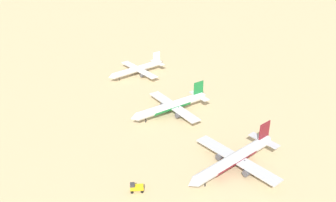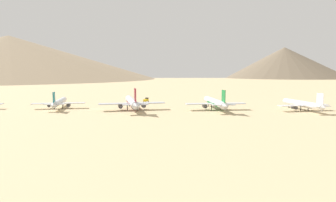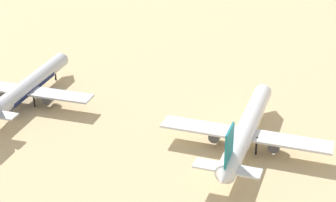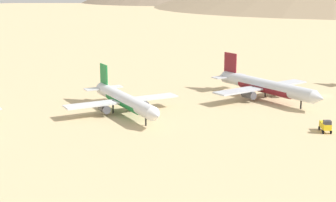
% 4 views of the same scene
% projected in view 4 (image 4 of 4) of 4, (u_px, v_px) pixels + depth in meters
% --- Properties ---
extents(ground_plane, '(1800.00, 1800.00, 0.00)m').
position_uv_depth(ground_plane, '(325.00, 96.00, 195.25)').
color(ground_plane, tan).
extents(parked_jet_1, '(48.80, 39.52, 14.11)m').
position_uv_depth(parked_jet_1, '(124.00, 100.00, 167.87)').
color(parked_jet_1, silver).
rests_on(parked_jet_1, ground).
extents(parked_jet_2, '(52.74, 43.01, 15.21)m').
position_uv_depth(parked_jet_2, '(265.00, 86.00, 188.17)').
color(parked_jet_2, silver).
rests_on(parked_jet_2, ground).
extents(service_truck, '(5.70, 4.77, 3.90)m').
position_uv_depth(service_truck, '(326.00, 125.00, 148.02)').
color(service_truck, yellow).
rests_on(service_truck, ground).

